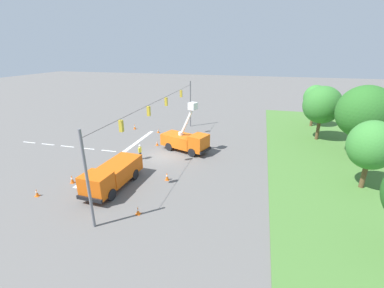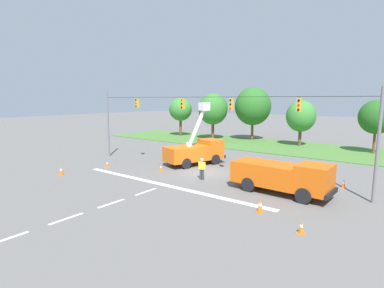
{
  "view_description": "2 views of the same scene",
  "coord_description": "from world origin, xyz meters",
  "px_view_note": "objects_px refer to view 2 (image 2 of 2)",
  "views": [
    {
      "loc": [
        25.74,
        10.5,
        11.79
      ],
      "look_at": [
        0.41,
        3.82,
        2.07
      ],
      "focal_mm": 24.0,
      "sensor_mm": 36.0,
      "label": 1
    },
    {
      "loc": [
        14.73,
        -21.19,
        6.44
      ],
      "look_at": [
        -2.18,
        1.34,
        2.19
      ],
      "focal_mm": 28.0,
      "sensor_mm": 36.0,
      "label": 2
    }
  ],
  "objects_px": {
    "tree_east": "(301,116)",
    "traffic_cone_lane_edge_b": "(61,170)",
    "tree_far_west": "(180,110)",
    "traffic_cone_foreground_left": "(344,184)",
    "tree_west": "(213,109)",
    "tree_centre": "(253,106)",
    "traffic_cone_near_bucket": "(301,227)",
    "utility_truck_bucket_lift": "(196,151)",
    "road_worker": "(202,168)",
    "utility_truck_support_near": "(282,175)",
    "traffic_cone_lane_edge_a": "(107,164)",
    "traffic_cone_mid_left": "(271,171)",
    "tree_far_east": "(376,117)",
    "traffic_cone_mid_right": "(260,206)",
    "traffic_cone_foreground_right": "(161,168)"
  },
  "relations": [
    {
      "from": "tree_east",
      "to": "traffic_cone_mid_right",
      "type": "xyz_separation_m",
      "value": [
        5.83,
        -25.82,
        -3.72
      ]
    },
    {
      "from": "utility_truck_bucket_lift",
      "to": "traffic_cone_lane_edge_b",
      "type": "xyz_separation_m",
      "value": [
        -6.73,
        -10.29,
        -0.99
      ]
    },
    {
      "from": "traffic_cone_near_bucket",
      "to": "traffic_cone_lane_edge_b",
      "type": "bearing_deg",
      "value": -177.53
    },
    {
      "from": "tree_centre",
      "to": "tree_east",
      "type": "height_order",
      "value": "tree_centre"
    },
    {
      "from": "tree_east",
      "to": "road_worker",
      "type": "height_order",
      "value": "tree_east"
    },
    {
      "from": "tree_west",
      "to": "traffic_cone_near_bucket",
      "type": "height_order",
      "value": "tree_west"
    },
    {
      "from": "utility_truck_bucket_lift",
      "to": "traffic_cone_near_bucket",
      "type": "bearing_deg",
      "value": -35.55
    },
    {
      "from": "traffic_cone_mid_left",
      "to": "traffic_cone_near_bucket",
      "type": "bearing_deg",
      "value": -60.38
    },
    {
      "from": "utility_truck_support_near",
      "to": "traffic_cone_mid_right",
      "type": "bearing_deg",
      "value": -85.85
    },
    {
      "from": "traffic_cone_lane_edge_a",
      "to": "traffic_cone_mid_left",
      "type": "bearing_deg",
      "value": 24.99
    },
    {
      "from": "tree_east",
      "to": "tree_centre",
      "type": "bearing_deg",
      "value": 167.7
    },
    {
      "from": "tree_west",
      "to": "tree_far_east",
      "type": "bearing_deg",
      "value": 1.9
    },
    {
      "from": "tree_far_east",
      "to": "traffic_cone_foreground_left",
      "type": "relative_size",
      "value": 9.45
    },
    {
      "from": "traffic_cone_mid_left",
      "to": "traffic_cone_near_bucket",
      "type": "xyz_separation_m",
      "value": [
        5.54,
        -9.74,
        -0.08
      ]
    },
    {
      "from": "road_worker",
      "to": "traffic_cone_mid_left",
      "type": "xyz_separation_m",
      "value": [
        3.9,
        4.62,
        -0.59
      ]
    },
    {
      "from": "tree_west",
      "to": "tree_east",
      "type": "distance_m",
      "value": 13.29
    },
    {
      "from": "traffic_cone_mid_right",
      "to": "traffic_cone_lane_edge_a",
      "type": "relative_size",
      "value": 1.25
    },
    {
      "from": "traffic_cone_near_bucket",
      "to": "traffic_cone_lane_edge_a",
      "type": "distance_m",
      "value": 19.51
    },
    {
      "from": "tree_far_west",
      "to": "utility_truck_support_near",
      "type": "distance_m",
      "value": 33.02
    },
    {
      "from": "tree_east",
      "to": "traffic_cone_lane_edge_b",
      "type": "distance_m",
      "value": 30.48
    },
    {
      "from": "tree_west",
      "to": "tree_centre",
      "type": "relative_size",
      "value": 0.89
    },
    {
      "from": "traffic_cone_foreground_left",
      "to": "traffic_cone_foreground_right",
      "type": "xyz_separation_m",
      "value": [
        -14.21,
        -4.2,
        -0.01
      ]
    },
    {
      "from": "tree_west",
      "to": "traffic_cone_mid_right",
      "type": "relative_size",
      "value": 9.01
    },
    {
      "from": "traffic_cone_lane_edge_b",
      "to": "tree_far_east",
      "type": "bearing_deg",
      "value": 53.54
    },
    {
      "from": "utility_truck_bucket_lift",
      "to": "tree_far_east",
      "type": "bearing_deg",
      "value": 51.68
    },
    {
      "from": "road_worker",
      "to": "traffic_cone_lane_edge_a",
      "type": "bearing_deg",
      "value": -169.83
    },
    {
      "from": "tree_far_east",
      "to": "traffic_cone_lane_edge_b",
      "type": "distance_m",
      "value": 34.17
    },
    {
      "from": "utility_truck_bucket_lift",
      "to": "traffic_cone_lane_edge_b",
      "type": "height_order",
      "value": "utility_truck_bucket_lift"
    },
    {
      "from": "traffic_cone_lane_edge_b",
      "to": "road_worker",
      "type": "bearing_deg",
      "value": 29.67
    },
    {
      "from": "traffic_cone_foreground_left",
      "to": "traffic_cone_near_bucket",
      "type": "bearing_deg",
      "value": -90.89
    },
    {
      "from": "tree_west",
      "to": "traffic_cone_foreground_right",
      "type": "distance_m",
      "value": 22.31
    },
    {
      "from": "tree_east",
      "to": "traffic_cone_mid_left",
      "type": "bearing_deg",
      "value": -80.14
    },
    {
      "from": "tree_far_west",
      "to": "traffic_cone_foreground_left",
      "type": "xyz_separation_m",
      "value": [
        28.79,
        -16.6,
        -4.3
      ]
    },
    {
      "from": "utility_truck_support_near",
      "to": "traffic_cone_foreground_left",
      "type": "distance_m",
      "value": 5.17
    },
    {
      "from": "tree_far_west",
      "to": "traffic_cone_lane_edge_a",
      "type": "relative_size",
      "value": 10.15
    },
    {
      "from": "tree_centre",
      "to": "traffic_cone_foreground_left",
      "type": "height_order",
      "value": "tree_centre"
    },
    {
      "from": "utility_truck_support_near",
      "to": "traffic_cone_mid_right",
      "type": "distance_m",
      "value": 4.25
    },
    {
      "from": "tree_east",
      "to": "traffic_cone_foreground_left",
      "type": "bearing_deg",
      "value": -63.79
    },
    {
      "from": "tree_centre",
      "to": "road_worker",
      "type": "xyz_separation_m",
      "value": [
        7.04,
        -23.78,
        -4.29
      ]
    },
    {
      "from": "traffic_cone_mid_left",
      "to": "traffic_cone_mid_right",
      "type": "distance_m",
      "value": 8.85
    },
    {
      "from": "tree_west",
      "to": "utility_truck_support_near",
      "type": "distance_m",
      "value": 27.78
    },
    {
      "from": "utility_truck_bucket_lift",
      "to": "utility_truck_support_near",
      "type": "relative_size",
      "value": 0.94
    },
    {
      "from": "traffic_cone_mid_left",
      "to": "tree_east",
      "type": "bearing_deg",
      "value": 99.86
    },
    {
      "from": "tree_far_west",
      "to": "traffic_cone_near_bucket",
      "type": "xyz_separation_m",
      "value": [
        28.65,
        -26.06,
        -4.3
      ]
    },
    {
      "from": "utility_truck_support_near",
      "to": "traffic_cone_lane_edge_b",
      "type": "xyz_separation_m",
      "value": [
        -16.89,
        -6.36,
        -0.86
      ]
    },
    {
      "from": "tree_west",
      "to": "tree_centre",
      "type": "height_order",
      "value": "tree_centre"
    },
    {
      "from": "utility_truck_support_near",
      "to": "traffic_cone_lane_edge_a",
      "type": "xyz_separation_m",
      "value": [
        -16.18,
        -2.14,
        -0.95
      ]
    },
    {
      "from": "traffic_cone_foreground_right",
      "to": "tree_far_east",
      "type": "bearing_deg",
      "value": 55.94
    },
    {
      "from": "traffic_cone_mid_right",
      "to": "traffic_cone_foreground_right",
      "type": "bearing_deg",
      "value": 160.91
    },
    {
      "from": "traffic_cone_lane_edge_b",
      "to": "traffic_cone_mid_right",
      "type": "bearing_deg",
      "value": 7.32
    }
  ]
}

